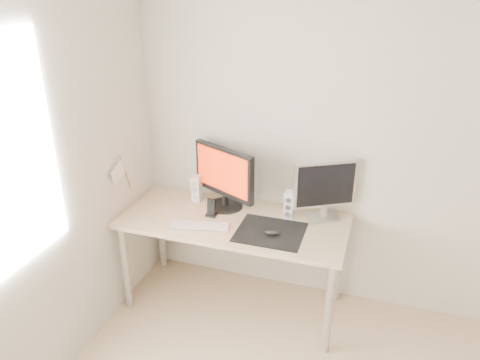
# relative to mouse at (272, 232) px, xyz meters

# --- Properties ---
(wall_back) EXTENTS (3.50, 0.00, 3.50)m
(wall_back) POSITION_rel_mouse_xyz_m (0.62, 0.49, 0.50)
(wall_back) COLOR silver
(wall_back) RESTS_ON ground
(mousepad) EXTENTS (0.45, 0.40, 0.00)m
(mousepad) POSITION_rel_mouse_xyz_m (-0.02, 0.03, -0.02)
(mousepad) COLOR black
(mousepad) RESTS_ON desk
(mouse) EXTENTS (0.11, 0.06, 0.04)m
(mouse) POSITION_rel_mouse_xyz_m (0.00, 0.00, 0.00)
(mouse) COLOR black
(mouse) RESTS_ON mousepad
(desk) EXTENTS (1.60, 0.70, 0.73)m
(desk) POSITION_rel_mouse_xyz_m (-0.31, 0.12, -0.10)
(desk) COLOR #D1B587
(desk) RESTS_ON ground
(main_monitor) EXTENTS (0.51, 0.35, 0.47)m
(main_monitor) POSITION_rel_mouse_xyz_m (-0.44, 0.28, 0.23)
(main_monitor) COLOR black
(main_monitor) RESTS_ON desk
(second_monitor) EXTENTS (0.41, 0.26, 0.43)m
(second_monitor) POSITION_rel_mouse_xyz_m (0.28, 0.34, 0.22)
(second_monitor) COLOR silver
(second_monitor) RESTS_ON desk
(speaker_left) EXTENTS (0.07, 0.08, 0.20)m
(speaker_left) POSITION_rel_mouse_xyz_m (-0.67, 0.32, 0.08)
(speaker_left) COLOR white
(speaker_left) RESTS_ON desk
(speaker_right) EXTENTS (0.07, 0.08, 0.20)m
(speaker_right) POSITION_rel_mouse_xyz_m (0.05, 0.27, 0.08)
(speaker_right) COLOR white
(speaker_right) RESTS_ON desk
(keyboard) EXTENTS (0.44, 0.20, 0.02)m
(keyboard) POSITION_rel_mouse_xyz_m (-0.50, -0.05, -0.01)
(keyboard) COLOR #AEADB0
(keyboard) RESTS_ON desk
(phone_dock) EXTENTS (0.08, 0.06, 0.13)m
(phone_dock) POSITION_rel_mouse_xyz_m (-0.48, 0.12, 0.02)
(phone_dock) COLOR black
(phone_dock) RESTS_ON desk
(pennant) EXTENTS (0.01, 0.23, 0.29)m
(pennant) POSITION_rel_mouse_xyz_m (-1.10, -0.02, 0.30)
(pennant) COLOR #A57F54
(pennant) RESTS_ON wall_left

